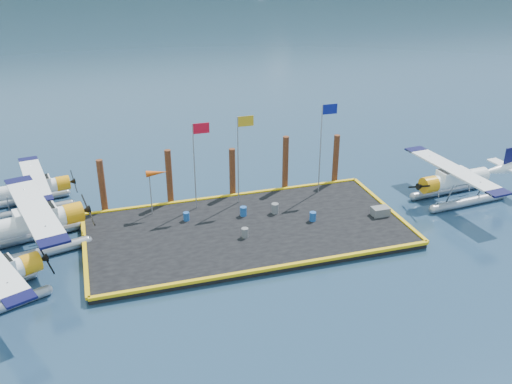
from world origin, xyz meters
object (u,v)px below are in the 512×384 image
(flagpole_red, at_px, (197,153))
(seaplane_c, at_px, (31,191))
(flagpole_blue, at_px, (324,136))
(windsock, at_px, (156,174))
(drum_0, at_px, (186,216))
(seaplane_d, at_px, (456,182))
(crate, at_px, (380,211))
(drum_1, at_px, (313,216))
(drum_5, at_px, (243,211))
(seaplane_b, at_px, (30,226))
(drum_2, at_px, (275,208))
(drum_3, at_px, (245,233))
(piling_4, at_px, (336,161))
(piling_0, at_px, (102,188))
(flagpole_yellow, at_px, (241,147))
(piling_3, at_px, (285,165))
(piling_2, at_px, (232,174))
(piling_1, at_px, (169,179))

(flagpole_red, bearing_deg, seaplane_c, 159.33)
(flagpole_blue, relative_size, windsock, 2.08)
(seaplane_c, relative_size, drum_0, 15.21)
(seaplane_d, xyz_separation_m, crate, (-6.59, -1.25, -0.79))
(drum_1, bearing_deg, drum_5, 153.78)
(seaplane_d, distance_m, flagpole_blue, 10.04)
(seaplane_b, height_order, flagpole_blue, flagpole_blue)
(seaplane_c, height_order, drum_0, seaplane_c)
(drum_5, relative_size, flagpole_red, 0.10)
(drum_2, relative_size, windsock, 0.22)
(drum_3, bearing_deg, drum_2, 42.35)
(seaplane_b, distance_m, crate, 22.15)
(seaplane_b, bearing_deg, windsock, 89.43)
(drum_0, distance_m, piling_4, 12.48)
(drum_0, relative_size, crate, 0.50)
(drum_3, distance_m, flagpole_red, 6.41)
(flagpole_red, distance_m, piling_0, 6.84)
(seaplane_c, bearing_deg, drum_2, 58.33)
(flagpole_yellow, bearing_deg, flagpole_red, 180.00)
(windsock, relative_size, piling_3, 0.73)
(crate, relative_size, flagpole_red, 0.19)
(crate, bearing_deg, seaplane_c, 158.40)
(flagpole_yellow, bearing_deg, piling_4, 11.60)
(flagpole_yellow, bearing_deg, drum_3, -103.21)
(seaplane_d, bearing_deg, flagpole_red, 73.74)
(flagpole_yellow, bearing_deg, drum_2, -53.81)
(drum_2, bearing_deg, piling_3, 61.67)
(drum_0, bearing_deg, flagpole_red, 53.55)
(flagpole_red, bearing_deg, drum_5, -38.79)
(seaplane_c, bearing_deg, seaplane_d, 66.05)
(windsock, bearing_deg, drum_5, -21.22)
(drum_3, bearing_deg, piling_4, 35.99)
(drum_3, relative_size, piling_0, 0.15)
(seaplane_b, height_order, piling_3, piling_3)
(flagpole_blue, distance_m, windsock, 11.81)
(seaplane_d, relative_size, flagpole_yellow, 1.54)
(seaplane_c, relative_size, piling_3, 1.99)
(drum_2, height_order, windsock, windsock)
(piling_0, distance_m, piling_2, 9.00)
(flagpole_red, distance_m, piling_4, 11.17)
(seaplane_c, relative_size, flagpole_red, 1.43)
(flagpole_yellow, xyz_separation_m, piling_1, (-4.70, 1.60, -2.41))
(windsock, xyz_separation_m, piling_3, (9.53, 1.60, -1.08))
(drum_1, xyz_separation_m, piling_2, (-3.89, 5.69, 1.20))
(piling_4, bearing_deg, piling_0, 180.00)
(seaplane_d, height_order, piling_0, piling_0)
(flagpole_red, height_order, piling_3, flagpole_red)
(crate, height_order, piling_2, piling_2)
(seaplane_c, distance_m, piling_2, 13.96)
(piling_2, xyz_separation_m, piling_3, (4.00, 0.00, 0.25))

